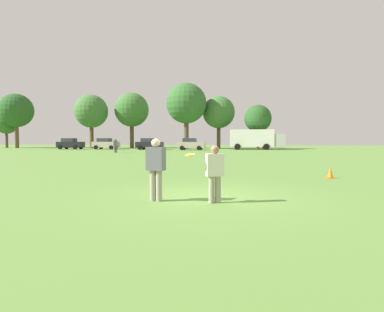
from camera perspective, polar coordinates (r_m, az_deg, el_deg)
The scene contains 18 objects.
ground_plane at distance 9.39m, azimuth 2.61°, elevation -7.14°, with size 165.00×165.00×0.00m, color #608C3D.
player_thrower at distance 8.71m, azimuth -6.32°, elevation -1.73°, with size 0.52×0.37×1.66m.
player_defender at distance 8.44m, azimuth 3.99°, elevation -2.59°, with size 0.49×0.37×1.49m.
frisbee at distance 8.37m, azimuth -0.32°, elevation 0.21°, with size 0.27×0.27×0.06m.
traffic_cone at distance 14.99m, azimuth 22.95°, elevation -2.71°, with size 0.32×0.32×0.48m.
parked_car_near_left at distance 57.60m, azimuth -20.45°, elevation 2.04°, with size 4.25×2.32×1.82m.
parked_car_mid_left at distance 55.46m, azimuth -14.83°, elevation 2.09°, with size 4.25×2.32×1.82m.
parked_car_center at distance 52.23m, azimuth -7.46°, elevation 2.12°, with size 4.25×2.32×1.82m.
parked_car_mid_right at distance 50.18m, azimuth -0.17°, elevation 2.11°, with size 4.25×2.32×1.82m.
box_truck at distance 52.90m, azimuth 11.04°, elevation 3.00°, with size 8.57×3.19×3.18m.
bystander_sideline_watcher at distance 41.40m, azimuth -13.18°, elevation 1.94°, with size 0.52×0.37×1.73m.
tree_west_oak at distance 72.65m, azimuth -29.65°, elevation 5.07°, with size 4.32×4.32×7.02m.
tree_west_maple at distance 70.15m, azimuth -28.32°, elevation 6.97°, with size 6.27×6.27×10.19m.
tree_center_elm at distance 62.15m, azimuth -17.15°, elevation 7.43°, with size 5.95×5.95×9.68m.
tree_east_birch at distance 62.81m, azimuth -10.47°, elevation 7.90°, with size 6.38×6.38×10.36m.
tree_east_oak at distance 57.48m, azimuth -1.00°, elevation 9.13°, with size 7.02×7.02×11.41m.
tree_far_east_pine at distance 59.73m, azimuth 4.68°, elevation 7.58°, with size 5.80×5.80×9.43m.
tree_far_west_pine at distance 56.73m, azimuth 11.40°, elevation 6.41°, with size 4.60×4.60×7.47m.
Camera 1 is at (0.65, -9.22, 1.64)m, focal length 30.60 mm.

